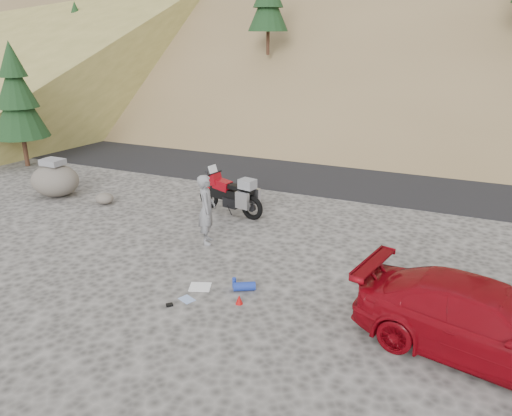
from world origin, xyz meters
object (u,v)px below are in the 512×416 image
(motorcycle, at_px, (233,195))
(boulder, at_px, (55,180))
(red_car, at_px, (481,356))
(man, at_px, (208,242))

(motorcycle, height_order, boulder, motorcycle)
(motorcycle, bearing_deg, red_car, -20.40)
(motorcycle, xyz_separation_m, red_car, (7.20, -4.65, -0.63))
(motorcycle, height_order, man, motorcycle)
(boulder, bearing_deg, red_car, -15.69)
(motorcycle, height_order, red_car, motorcycle)
(red_car, height_order, boulder, boulder)
(red_car, xyz_separation_m, boulder, (-13.60, 3.82, 0.56))
(man, distance_m, boulder, 6.90)
(red_car, bearing_deg, man, 82.36)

